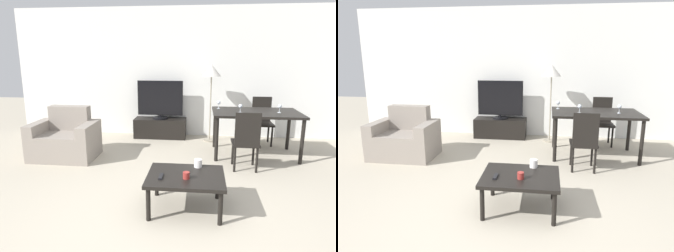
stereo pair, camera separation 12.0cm
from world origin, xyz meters
The scene contains 16 objects.
ground_plane centered at (0.00, 0.00, 0.00)m, with size 18.00×18.00×0.00m, color #B2A893.
wall_back centered at (0.00, 3.87, 1.35)m, with size 7.38×0.06×2.70m.
armchair centered at (-1.94, 2.13, 0.31)m, with size 1.06×0.75×0.85m.
tv_stand centered at (-0.49, 3.59, 0.20)m, with size 1.09×0.42×0.41m.
tv centered at (-0.49, 3.58, 0.81)m, with size 0.95×0.32×0.80m.
coffee_table centered at (0.21, 0.57, 0.37)m, with size 0.86×0.71×0.41m.
dining_table centered at (1.31, 2.62, 0.69)m, with size 1.47×0.91×0.78m.
dining_chair_near centered at (1.05, 1.85, 0.50)m, with size 0.40×0.40×0.92m.
dining_chair_far centered at (1.56, 3.38, 0.50)m, with size 0.40×0.40×0.92m.
floor_lamp centered at (0.55, 3.42, 1.36)m, with size 0.38×0.38×1.55m.
remote_primary centered at (-0.05, 0.47, 0.42)m, with size 0.04×0.15×0.02m.
cup_white_near centered at (0.22, 0.47, 0.45)m, with size 0.07×0.07×0.08m.
cup_colored_far centered at (0.35, 0.83, 0.46)m, with size 0.09×0.09×0.10m.
wine_glass_left centered at (1.02, 2.48, 0.88)m, with size 0.07×0.07×0.15m.
wine_glass_center centered at (1.67, 2.55, 0.88)m, with size 0.07×0.07×0.15m.
wine_glass_right centered at (0.68, 2.83, 0.88)m, with size 0.07×0.07×0.15m.
Camera 1 is at (0.37, -2.57, 1.73)m, focal length 32.00 mm.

